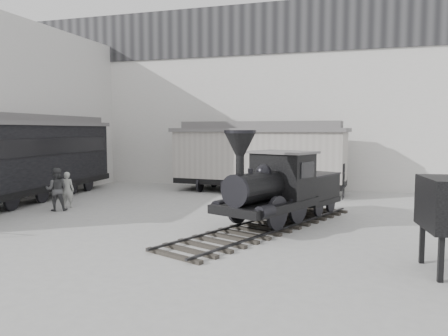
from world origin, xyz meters
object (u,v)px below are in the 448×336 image
(visitor_a, at_px, (67,190))
(visitor_b, at_px, (56,189))
(locomotive, at_px, (277,191))
(boxcar, at_px, (259,155))
(passenger_coach, at_px, (12,158))

(visitor_a, height_order, visitor_b, visitor_b)
(locomotive, xyz_separation_m, boxcar, (-2.49, 8.11, 0.83))
(locomotive, distance_m, visitor_a, 9.78)
(visitor_b, bearing_deg, passenger_coach, -45.69)
(locomotive, xyz_separation_m, passenger_coach, (-12.84, 0.99, 0.92))
(locomotive, xyz_separation_m, visitor_b, (-9.70, 0.07, -0.32))
(boxcar, distance_m, visitor_b, 10.86)
(locomotive, height_order, visitor_a, locomotive)
(boxcar, distance_m, visitor_a, 10.33)
(visitor_b, bearing_deg, boxcar, -161.28)
(passenger_coach, xyz_separation_m, visitor_a, (3.11, -0.12, -1.36))
(boxcar, bearing_deg, visitor_a, -130.48)
(passenger_coach, relative_size, visitor_a, 9.11)
(passenger_coach, bearing_deg, locomotive, -8.68)
(boxcar, relative_size, passenger_coach, 0.67)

